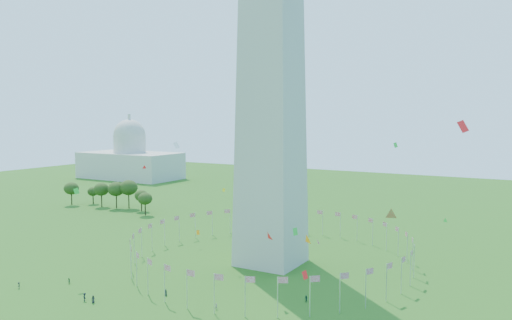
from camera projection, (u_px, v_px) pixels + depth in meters
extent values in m
cylinder|color=silver|center=(410.00, 269.00, 126.13)|extent=(0.24, 0.24, 9.00)
cylinder|color=silver|center=(414.00, 261.00, 132.44)|extent=(0.24, 0.24, 9.00)
cylinder|color=silver|center=(413.00, 254.00, 139.16)|extent=(0.24, 0.24, 9.00)
cylinder|color=silver|center=(407.00, 248.00, 146.08)|extent=(0.24, 0.24, 9.00)
cylinder|color=silver|center=(398.00, 242.00, 153.00)|extent=(0.24, 0.24, 9.00)
cylinder|color=silver|center=(387.00, 237.00, 159.70)|extent=(0.24, 0.24, 9.00)
cylinder|color=silver|center=(373.00, 232.00, 165.98)|extent=(0.24, 0.24, 9.00)
cylinder|color=silver|center=(357.00, 228.00, 171.64)|extent=(0.24, 0.24, 9.00)
cylinder|color=silver|center=(340.00, 225.00, 176.53)|extent=(0.24, 0.24, 9.00)
cylinder|color=silver|center=(323.00, 223.00, 180.48)|extent=(0.24, 0.24, 9.00)
cylinder|color=silver|center=(304.00, 221.00, 183.38)|extent=(0.24, 0.24, 9.00)
cylinder|color=silver|center=(286.00, 220.00, 185.14)|extent=(0.24, 0.24, 9.00)
cylinder|color=silver|center=(267.00, 220.00, 185.70)|extent=(0.24, 0.24, 9.00)
cylinder|color=silver|center=(248.00, 220.00, 185.06)|extent=(0.24, 0.24, 9.00)
cylinder|color=silver|center=(230.00, 221.00, 183.22)|extent=(0.24, 0.24, 9.00)
cylinder|color=silver|center=(212.00, 223.00, 180.25)|extent=(0.24, 0.24, 9.00)
cylinder|color=silver|center=(195.00, 225.00, 176.24)|extent=(0.24, 0.24, 9.00)
cylinder|color=silver|center=(179.00, 229.00, 171.30)|extent=(0.24, 0.24, 9.00)
cylinder|color=silver|center=(165.00, 232.00, 165.58)|extent=(0.24, 0.24, 9.00)
cylinder|color=silver|center=(152.00, 237.00, 159.27)|extent=(0.24, 0.24, 9.00)
cylinder|color=silver|center=(142.00, 242.00, 152.55)|extent=(0.24, 0.24, 9.00)
cylinder|color=silver|center=(134.00, 248.00, 145.63)|extent=(0.24, 0.24, 9.00)
cylinder|color=silver|center=(130.00, 255.00, 138.71)|extent=(0.24, 0.24, 9.00)
cylinder|color=silver|center=(131.00, 262.00, 132.01)|extent=(0.24, 0.24, 9.00)
cylinder|color=silver|center=(137.00, 269.00, 125.74)|extent=(0.24, 0.24, 9.00)
cylinder|color=silver|center=(148.00, 276.00, 120.07)|extent=(0.24, 0.24, 9.00)
cylinder|color=silver|center=(165.00, 283.00, 115.18)|extent=(0.24, 0.24, 9.00)
cylinder|color=silver|center=(187.00, 289.00, 111.23)|extent=(0.24, 0.24, 9.00)
cylinder|color=silver|center=(214.00, 294.00, 108.33)|extent=(0.24, 0.24, 9.00)
cylinder|color=silver|center=(245.00, 297.00, 106.57)|extent=(0.24, 0.24, 9.00)
cylinder|color=silver|center=(278.00, 297.00, 106.01)|extent=(0.24, 0.24, 9.00)
cylinder|color=silver|center=(310.00, 296.00, 106.65)|extent=(0.24, 0.24, 9.00)
cylinder|color=silver|center=(340.00, 293.00, 108.49)|extent=(0.24, 0.24, 9.00)
cylinder|color=silver|center=(366.00, 289.00, 111.46)|extent=(0.24, 0.24, 9.00)
cylinder|color=silver|center=(386.00, 283.00, 115.48)|extent=(0.24, 0.24, 9.00)
cylinder|color=silver|center=(401.00, 276.00, 120.42)|extent=(0.24, 0.24, 9.00)
imported|color=black|center=(85.00, 297.00, 116.07)|extent=(1.41, 1.12, 1.91)
imported|color=#262626|center=(19.00, 285.00, 124.58)|extent=(1.12, 1.15, 1.59)
imported|color=gray|center=(216.00, 306.00, 111.10)|extent=(0.51, 0.61, 1.43)
imported|color=#1A4126|center=(69.00, 281.00, 128.14)|extent=(0.66, 0.79, 1.47)
imported|color=#19402B|center=(306.00, 299.00, 115.30)|extent=(0.99, 0.91, 1.64)
imported|color=black|center=(166.00, 293.00, 119.54)|extent=(0.77, 0.53, 1.56)
imported|color=#262626|center=(93.00, 299.00, 114.94)|extent=(0.89, 1.04, 1.79)
plane|color=orange|center=(308.00, 240.00, 101.98)|extent=(1.83, 1.79, 2.47)
plane|color=red|center=(463.00, 126.00, 77.76)|extent=(1.50, 2.43, 2.16)
plane|color=green|center=(76.00, 191.00, 132.55)|extent=(0.07, 1.92, 1.92)
plane|color=red|center=(144.00, 167.00, 166.74)|extent=(0.79, 1.35, 1.56)
plane|color=yellow|center=(224.00, 190.00, 144.36)|extent=(1.14, 0.19, 1.16)
plane|color=white|center=(176.00, 145.00, 127.58)|extent=(1.70, 1.37, 1.88)
plane|color=green|center=(396.00, 145.00, 115.74)|extent=(0.32, 1.38, 1.36)
plane|color=red|center=(305.00, 275.00, 81.80)|extent=(0.54, 1.58, 1.50)
plane|color=#CC2699|center=(318.00, 242.00, 113.95)|extent=(1.34, 1.37, 1.36)
plane|color=green|center=(295.00, 232.00, 120.63)|extent=(1.40, 1.58, 1.90)
plane|color=orange|center=(198.00, 232.00, 163.31)|extent=(1.01, 1.42, 1.60)
plane|color=green|center=(445.00, 221.00, 100.33)|extent=(0.85, 0.49, 0.95)
plane|color=#CC2699|center=(391.00, 215.00, 90.83)|extent=(1.93, 0.83, 1.90)
plane|color=red|center=(269.00, 237.00, 116.78)|extent=(1.88, 2.19, 2.62)
ellipsoid|color=#35541C|center=(71.00, 194.00, 241.58)|extent=(6.98, 6.98, 10.90)
ellipsoid|color=#35541C|center=(93.00, 196.00, 245.15)|extent=(5.25, 5.25, 8.20)
ellipsoid|color=#35541C|center=(102.00, 195.00, 237.08)|extent=(7.18, 7.18, 11.22)
ellipsoid|color=#35541C|center=(116.00, 195.00, 233.04)|extent=(7.79, 7.79, 12.17)
ellipsoid|color=#35541C|center=(129.00, 194.00, 232.88)|extent=(8.40, 8.40, 13.13)
ellipsoid|color=#35541C|center=(141.00, 201.00, 226.27)|extent=(6.05, 6.05, 9.46)
ellipsoid|color=#35541C|center=(145.00, 204.00, 216.51)|extent=(6.28, 6.28, 9.81)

